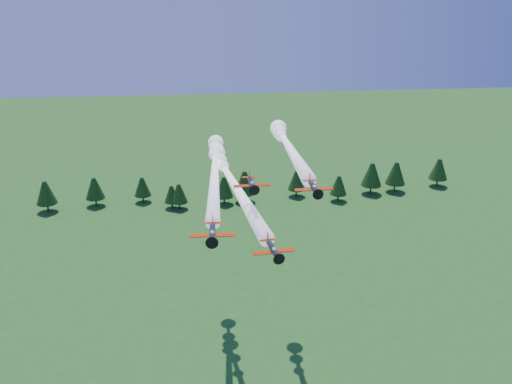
{
  "coord_description": "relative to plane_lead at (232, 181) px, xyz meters",
  "views": [
    {
      "loc": [
        -10.47,
        -84.53,
        78.85
      ],
      "look_at": [
        -1.55,
        0.0,
        45.51
      ],
      "focal_mm": 40.0,
      "sensor_mm": 36.0,
      "label": 1
    }
  ],
  "objects": [
    {
      "name": "treeline",
      "position": [
        7.01,
        85.57,
        -32.6
      ],
      "size": [
        173.23,
        18.78,
        11.98
      ],
      "color": "#382314",
      "rests_on": "ground"
    },
    {
      "name": "plane_slot",
      "position": [
        2.33,
        -15.69,
        5.31
      ],
      "size": [
        6.35,
        6.91,
        2.24
      ],
      "rotation": [
        0.0,
        0.0,
        0.04
      ],
      "color": "black",
      "rests_on": "ground"
    },
    {
      "name": "plane_right",
      "position": [
        11.69,
        4.7,
        5.89
      ],
      "size": [
        6.4,
        43.8,
        3.7
      ],
      "rotation": [
        0.0,
        0.0,
        0.02
      ],
      "color": "black",
      "rests_on": "ground"
    },
    {
      "name": "plane_lead",
      "position": [
        0.0,
        0.0,
        0.0
      ],
      "size": [
        11.82,
        53.99,
        3.7
      ],
      "rotation": [
        0.0,
        0.0,
        0.14
      ],
      "color": "black",
      "rests_on": "ground"
    },
    {
      "name": "plane_left",
      "position": [
        -3.21,
        7.49,
        0.1
      ],
      "size": [
        8.07,
        56.09,
        3.7
      ],
      "rotation": [
        0.0,
        0.0,
        -0.05
      ],
      "color": "black",
      "rests_on": "ground"
    }
  ]
}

